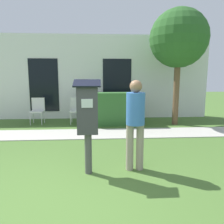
{
  "coord_description": "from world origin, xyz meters",
  "views": [
    {
      "loc": [
        0.64,
        -2.62,
        1.64
      ],
      "look_at": [
        0.88,
        0.98,
        1.05
      ],
      "focal_mm": 35.0,
      "sensor_mm": 36.0,
      "label": 1
    }
  ],
  "objects_px": {
    "person_standing": "(135,118)",
    "outdoor_chair_middle": "(77,108)",
    "outdoor_chair_left": "(38,109)",
    "parking_meter": "(88,115)",
    "outdoor_chair_right": "(114,107)"
  },
  "relations": [
    {
      "from": "parking_meter",
      "to": "outdoor_chair_middle",
      "type": "height_order",
      "value": "parking_meter"
    },
    {
      "from": "outdoor_chair_left",
      "to": "parking_meter",
      "type": "bearing_deg",
      "value": -43.24
    },
    {
      "from": "person_standing",
      "to": "outdoor_chair_middle",
      "type": "xyz_separation_m",
      "value": [
        -1.39,
        4.01,
        -0.4
      ]
    },
    {
      "from": "parking_meter",
      "to": "outdoor_chair_right",
      "type": "xyz_separation_m",
      "value": [
        0.77,
        4.27,
        -0.49
      ]
    },
    {
      "from": "person_standing",
      "to": "outdoor_chair_left",
      "type": "relative_size",
      "value": 1.76
    },
    {
      "from": "parking_meter",
      "to": "person_standing",
      "type": "height_order",
      "value": "parking_meter"
    },
    {
      "from": "outdoor_chair_middle",
      "to": "person_standing",
      "type": "bearing_deg",
      "value": -61.65
    },
    {
      "from": "person_standing",
      "to": "outdoor_chair_middle",
      "type": "bearing_deg",
      "value": 123.62
    },
    {
      "from": "outdoor_chair_left",
      "to": "person_standing",
      "type": "bearing_deg",
      "value": -34.08
    },
    {
      "from": "outdoor_chair_left",
      "to": "outdoor_chair_right",
      "type": "xyz_separation_m",
      "value": [
        2.7,
        0.15,
        0.0
      ]
    },
    {
      "from": "outdoor_chair_left",
      "to": "outdoor_chair_right",
      "type": "relative_size",
      "value": 1.0
    },
    {
      "from": "person_standing",
      "to": "outdoor_chair_right",
      "type": "height_order",
      "value": "person_standing"
    },
    {
      "from": "outdoor_chair_left",
      "to": "outdoor_chair_middle",
      "type": "relative_size",
      "value": 1.0
    },
    {
      "from": "person_standing",
      "to": "outdoor_chair_middle",
      "type": "relative_size",
      "value": 1.76
    },
    {
      "from": "outdoor_chair_left",
      "to": "outdoor_chair_right",
      "type": "bearing_deg",
      "value": 24.86
    }
  ]
}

